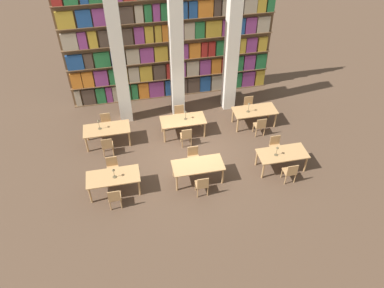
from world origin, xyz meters
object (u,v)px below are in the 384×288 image
object	(u,v)px
chair_5	(275,146)
desk_lamp_3	(186,113)
desk_lamp_2	(99,123)
desk_lamp_4	(249,106)
chair_4	(290,172)
chair_7	(106,123)
chair_0	(115,197)
desk_lamp_1	(277,149)
pillar_left	(118,57)
chair_2	(202,185)
reading_table_5	(255,112)
chair_11	(249,106)
reading_table_4	(183,121)
pillar_center	(176,51)
chair_10	(260,126)
reading_table_2	(282,155)
reading_table_1	(198,167)
chair_3	(193,157)
reading_table_0	(113,178)
chair_8	(186,136)
desk_lamp_0	(114,172)
reading_table_3	(107,130)
chair_1	(113,168)
chair_6	(107,145)
chair_9	(180,115)
pillar_right	(232,45)

from	to	relation	value
chair_5	desk_lamp_3	distance (m)	3.76
desk_lamp_2	desk_lamp_4	distance (m)	6.07
chair_4	chair_7	world-z (taller)	same
chair_0	desk_lamp_1	distance (m)	5.92
pillar_left	chair_2	bearing A→B (deg)	-65.64
reading_table_5	chair_11	size ratio (longest dim) A/B	2.05
pillar_left	reading_table_4	bearing A→B (deg)	-35.23
pillar_center	chair_11	distance (m)	4.01
desk_lamp_3	chair_10	xyz separation A→B (m)	(2.96, -0.71, -0.55)
chair_2	reading_table_2	distance (m)	3.24
reading_table_1	chair_3	size ratio (longest dim) A/B	2.05
chair_7	desk_lamp_4	size ratio (longest dim) A/B	1.91
reading_table_0	reading_table_2	bearing A→B (deg)	-0.82
chair_8	chair_11	bearing A→B (deg)	25.15
desk_lamp_0	chair_2	world-z (taller)	desk_lamp_0
pillar_center	chair_8	world-z (taller)	pillar_center
reading_table_2	reading_table_4	size ratio (longest dim) A/B	1.00
reading_table_3	chair_7	xyz separation A→B (m)	(-0.03, 0.71, -0.18)
reading_table_0	chair_1	xyz separation A→B (m)	(-0.01, 0.71, -0.18)
pillar_center	chair_3	world-z (taller)	pillar_center
chair_1	reading_table_4	xyz separation A→B (m)	(2.95, 1.92, 0.18)
chair_6	reading_table_3	bearing A→B (deg)	87.80
reading_table_0	chair_9	world-z (taller)	chair_9
chair_7	chair_9	size ratio (longest dim) A/B	1.00
chair_0	chair_5	size ratio (longest dim) A/B	1.00
chair_2	chair_9	size ratio (longest dim) A/B	1.00
reading_table_3	chair_8	xyz separation A→B (m)	(3.05, -0.77, -0.18)
chair_9	chair_8	bearing A→B (deg)	90.00
chair_1	desk_lamp_3	world-z (taller)	desk_lamp_3
pillar_center	reading_table_0	world-z (taller)	pillar_center
desk_lamp_0	chair_10	world-z (taller)	desk_lamp_0
chair_0	pillar_center	bearing A→B (deg)	58.41
pillar_left	chair_8	world-z (taller)	pillar_left
desk_lamp_1	reading_table_3	distance (m)	6.61
desk_lamp_1	chair_11	bearing A→B (deg)	87.31
desk_lamp_2	chair_3	bearing A→B (deg)	-31.66
chair_2	chair_9	xyz separation A→B (m)	(-0.03, 4.10, 0.00)
desk_lamp_4	desk_lamp_1	bearing A→B (deg)	-86.87
pillar_left	chair_0	distance (m)	5.57
chair_0	desk_lamp_0	xyz separation A→B (m)	(0.07, 0.66, 0.53)
chair_6	chair_9	xyz separation A→B (m)	(3.08, 1.37, 0.00)
pillar_left	reading_table_2	xyz separation A→B (m)	(5.41, -4.29, -2.34)
reading_table_1	chair_4	bearing A→B (deg)	-13.23
chair_6	desk_lamp_3	bearing A→B (deg)	11.92
chair_9	chair_10	bearing A→B (deg)	155.61
reading_table_0	chair_11	xyz separation A→B (m)	(6.02, 3.37, -0.18)
pillar_right	chair_2	size ratio (longest dim) A/B	6.76
chair_0	chair_9	size ratio (longest dim) A/B	1.00
pillar_right	chair_4	distance (m)	5.67
chair_0	desk_lamp_0	world-z (taller)	desk_lamp_0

